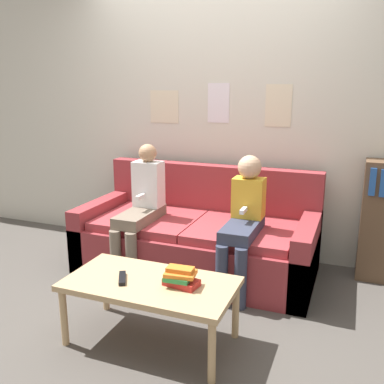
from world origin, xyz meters
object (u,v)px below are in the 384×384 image
object	(u,v)px
coffee_table	(150,288)
person_left	(141,205)
tv_remote	(122,278)
couch	(198,238)
person_right	(244,217)

from	to	relation	value
coffee_table	person_left	bearing A→B (deg)	120.79
person_left	tv_remote	bearing A→B (deg)	-68.61
couch	person_right	xyz separation A→B (m)	(0.45, -0.22, 0.31)
person_left	person_right	distance (m)	0.87
couch	person_left	bearing A→B (deg)	-153.09
coffee_table	person_right	xyz separation A→B (m)	(0.34, 0.90, 0.22)
couch	person_right	distance (m)	0.58
couch	coffee_table	bearing A→B (deg)	-84.30
person_left	person_right	world-z (taller)	person_left
person_right	tv_remote	world-z (taller)	person_right
couch	person_right	size ratio (longest dim) A/B	1.90
coffee_table	person_right	distance (m)	0.99
person_right	person_left	bearing A→B (deg)	179.94
coffee_table	person_left	distance (m)	1.07
couch	tv_remote	size ratio (longest dim) A/B	11.67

